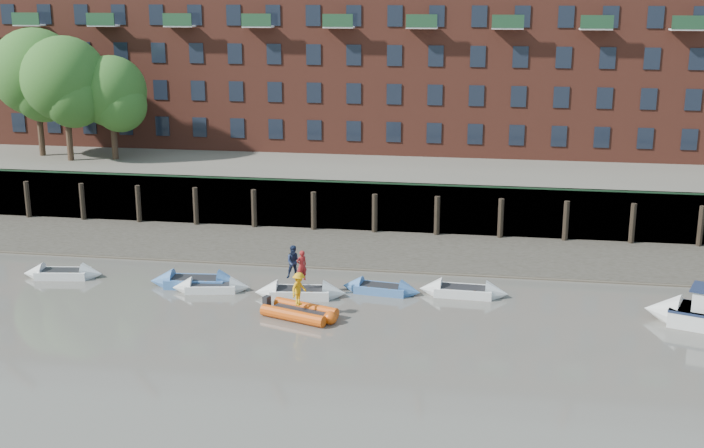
% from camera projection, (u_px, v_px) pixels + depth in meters
% --- Properties ---
extents(ground, '(220.00, 220.00, 0.00)m').
position_uv_depth(ground, '(351.00, 377.00, 35.89)').
color(ground, '#5D5850').
rests_on(ground, ground).
extents(foreshore, '(110.00, 8.00, 0.50)m').
position_uv_depth(foreshore, '(399.00, 251.00, 53.06)').
color(foreshore, '#3D382F').
rests_on(foreshore, ground).
extents(mud_band, '(110.00, 1.60, 0.10)m').
position_uv_depth(mud_band, '(392.00, 268.00, 49.81)').
color(mud_band, '#4C4336').
rests_on(mud_band, ground).
extents(river_wall, '(110.00, 1.23, 3.30)m').
position_uv_depth(river_wall, '(407.00, 208.00, 56.82)').
color(river_wall, '#2D2A26').
rests_on(river_wall, ground).
extents(bank_terrace, '(110.00, 28.00, 3.20)m').
position_uv_depth(bank_terrace, '(424.00, 167.00, 69.81)').
color(bank_terrace, '#5E594D').
rests_on(bank_terrace, ground).
extents(apartment_terrace, '(80.60, 15.56, 20.98)m').
position_uv_depth(apartment_terrace, '(428.00, 22.00, 67.86)').
color(apartment_terrace, brown).
rests_on(apartment_terrace, bank_terrace).
extents(tree_cluster, '(11.76, 7.74, 9.40)m').
position_uv_depth(tree_cluster, '(62.00, 79.00, 63.60)').
color(tree_cluster, '#3A281C').
rests_on(tree_cluster, bank_terrace).
extents(rowboat_0, '(4.47, 1.83, 1.26)m').
position_uv_depth(rowboat_0, '(63.00, 274.00, 48.17)').
color(rowboat_0, silver).
rests_on(rowboat_0, ground).
extents(rowboat_1, '(5.01, 1.89, 1.42)m').
position_uv_depth(rowboat_1, '(196.00, 282.00, 46.73)').
color(rowboat_1, '#3F6BA7').
rests_on(rowboat_1, ground).
extents(rowboat_2, '(4.18, 1.87, 1.17)m').
position_uv_depth(rowboat_2, '(211.00, 287.00, 46.01)').
color(rowboat_2, silver).
rests_on(rowboat_2, ground).
extents(rowboat_3, '(4.82, 1.92, 1.36)m').
position_uv_depth(rowboat_3, '(300.00, 293.00, 45.10)').
color(rowboat_3, silver).
rests_on(rowboat_3, ground).
extents(rowboat_4, '(4.27, 1.72, 1.21)m').
position_uv_depth(rowboat_4, '(381.00, 289.00, 45.76)').
color(rowboat_4, '#3F6BA7').
rests_on(rowboat_4, ground).
extents(rowboat_5, '(4.61, 1.53, 1.32)m').
position_uv_depth(rowboat_5, '(463.00, 291.00, 45.33)').
color(rowboat_5, silver).
rests_on(rowboat_5, ground).
extents(rib_tender, '(3.84, 2.82, 0.65)m').
position_uv_depth(rib_tender, '(302.00, 312.00, 42.24)').
color(rib_tender, '#D54B0C').
rests_on(rib_tender, ground).
extents(motor_launch, '(6.26, 3.83, 2.46)m').
position_uv_depth(motor_launch, '(702.00, 313.00, 41.13)').
color(motor_launch, silver).
rests_on(motor_launch, ground).
extents(person_rower_a, '(0.68, 0.67, 1.58)m').
position_uv_depth(person_rower_a, '(302.00, 266.00, 44.69)').
color(person_rower_a, maroon).
rests_on(person_rower_a, rowboat_3).
extents(person_rower_b, '(1.01, 0.88, 1.74)m').
position_uv_depth(person_rower_b, '(294.00, 262.00, 45.01)').
color(person_rower_b, '#19233F').
rests_on(person_rower_b, rowboat_3).
extents(person_rib_crew, '(0.96, 1.20, 1.63)m').
position_uv_depth(person_rib_crew, '(299.00, 289.00, 42.09)').
color(person_rib_crew, orange).
rests_on(person_rib_crew, rib_tender).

